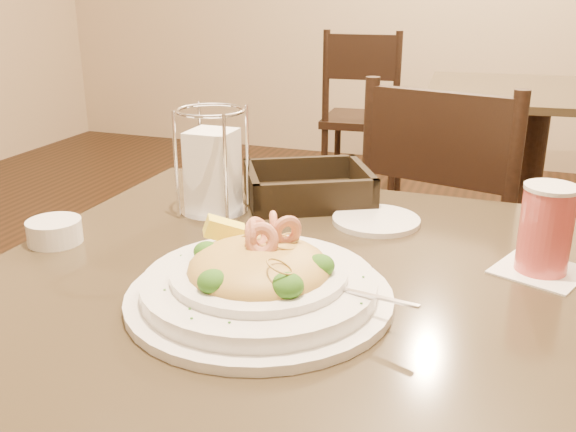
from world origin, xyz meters
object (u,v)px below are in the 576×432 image
(dining_chair_near, at_px, (448,239))
(dining_chair_far, at_px, (364,113))
(main_table, at_px, (284,397))
(butter_ramekin, at_px, (55,231))
(side_plate, at_px, (376,220))
(napkin_caddy, at_px, (213,169))
(drink_glass, at_px, (546,230))
(bread_basket, at_px, (308,190))
(pasta_bowl, at_px, (259,279))
(background_table, at_px, (532,143))

(dining_chair_near, height_order, dining_chair_far, same)
(main_table, xyz_separation_m, butter_ramekin, (-0.40, -0.03, 0.25))
(side_plate, height_order, butter_ramekin, butter_ramekin)
(dining_chair_far, height_order, butter_ramekin, dining_chair_far)
(napkin_caddy, xyz_separation_m, butter_ramekin, (-0.19, -0.22, -0.07))
(dining_chair_near, bearing_deg, butter_ramekin, 69.77)
(main_table, distance_m, drink_glass, 0.49)
(main_table, distance_m, bread_basket, 0.42)
(drink_glass, distance_m, napkin_caddy, 0.59)
(pasta_bowl, distance_m, drink_glass, 0.43)
(side_plate, relative_size, butter_ramekin, 1.76)
(napkin_caddy, bearing_deg, butter_ramekin, -130.01)
(side_plate, distance_m, butter_ramekin, 0.56)
(pasta_bowl, bearing_deg, napkin_caddy, 125.43)
(napkin_caddy, bearing_deg, pasta_bowl, -54.57)
(napkin_caddy, bearing_deg, dining_chair_far, 96.20)
(main_table, relative_size, dining_chair_near, 0.97)
(drink_glass, distance_m, side_plate, 0.31)
(bread_basket, bearing_deg, background_table, 75.16)
(bread_basket, bearing_deg, butter_ramekin, -133.14)
(main_table, relative_size, side_plate, 5.64)
(butter_ramekin, bearing_deg, dining_chair_far, 91.38)
(main_table, xyz_separation_m, dining_chair_near, (0.17, 0.82, -0.01))
(drink_glass, xyz_separation_m, side_plate, (-0.28, 0.12, -0.06))
(dining_chair_far, height_order, pasta_bowl, dining_chair_far)
(pasta_bowl, xyz_separation_m, napkin_caddy, (-0.22, 0.30, 0.05))
(drink_glass, relative_size, butter_ramekin, 1.73)
(drink_glass, relative_size, bread_basket, 0.52)
(dining_chair_far, relative_size, drink_glass, 5.94)
(pasta_bowl, distance_m, butter_ramekin, 0.41)
(dining_chair_far, height_order, side_plate, dining_chair_far)
(main_table, xyz_separation_m, bread_basket, (-0.07, 0.33, 0.25))
(dining_chair_near, xyz_separation_m, bread_basket, (-0.24, -0.49, 0.26))
(dining_chair_near, distance_m, dining_chair_far, 1.79)
(main_table, height_order, dining_chair_far, dining_chair_far)
(dining_chair_near, bearing_deg, bread_basket, 77.80)
(pasta_bowl, bearing_deg, dining_chair_near, 79.77)
(background_table, bearing_deg, side_plate, -99.39)
(dining_chair_far, bearing_deg, dining_chair_near, 106.32)
(drink_glass, distance_m, bread_basket, 0.48)
(dining_chair_near, relative_size, bread_basket, 3.06)
(background_table, distance_m, napkin_caddy, 1.96)
(main_table, distance_m, napkin_caddy, 0.43)
(background_table, bearing_deg, pasta_bowl, -100.05)
(background_table, height_order, dining_chair_near, dining_chair_near)
(main_table, bearing_deg, background_table, 79.29)
(dining_chair_near, bearing_deg, dining_chair_far, -55.37)
(background_table, bearing_deg, drink_glass, -90.49)
(bread_basket, relative_size, side_plate, 1.90)
(napkin_caddy, bearing_deg, drink_glass, -7.00)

